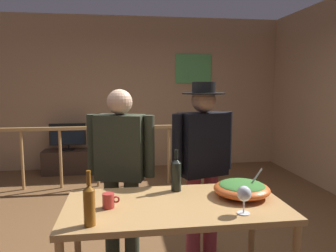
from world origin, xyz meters
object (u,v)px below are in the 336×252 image
salad_bowl (242,188)px  person_standing_right (203,156)px  stair_railing (129,146)px  mug_red (109,201)px  flat_screen_tv (68,135)px  serving_table (175,214)px  framed_picture (193,69)px  person_standing_left (121,164)px  wine_bottle_amber (89,204)px  tv_console (69,161)px  wine_glass (244,195)px  wine_bottle_dark (177,174)px

salad_bowl → person_standing_right: bearing=102.1°
stair_railing → person_standing_right: size_ratio=2.13×
mug_red → flat_screen_tv: bearing=102.6°
serving_table → framed_picture: bearing=75.9°
person_standing_left → serving_table: bearing=135.4°
stair_railing → wine_bottle_amber: (-0.30, -3.25, 0.29)m
framed_picture → mug_red: 4.54m
flat_screen_tv → person_standing_right: 3.56m
tv_console → wine_glass: (1.69, -4.08, 0.71)m
wine_bottle_dark → person_standing_right: (0.31, 0.43, 0.03)m
tv_console → wine_bottle_amber: wine_bottle_amber is taller
flat_screen_tv → person_standing_right: size_ratio=0.39×
wine_glass → wine_bottle_amber: (-0.93, -0.04, 0.00)m
salad_bowl → wine_glass: salad_bowl is taller
framed_picture → mug_red: size_ratio=6.10×
tv_console → person_standing_right: (1.67, -3.16, 0.75)m
wine_glass → mug_red: size_ratio=1.57×
serving_table → wine_bottle_amber: (-0.54, -0.28, 0.20)m
flat_screen_tv → salad_bowl: (1.80, -3.75, 0.16)m
serving_table → person_standing_left: (-0.36, 0.68, 0.20)m
person_standing_left → person_standing_right: bearing=-162.7°
framed_picture → mug_red: framed_picture is taller
wine_bottle_dark → serving_table: bearing=-101.8°
stair_railing → wine_glass: (0.63, -3.22, 0.29)m
flat_screen_tv → wine_bottle_amber: bearing=-79.4°
salad_bowl → person_standing_right: person_standing_right is taller
framed_picture → stair_railing: (-1.28, -1.16, -1.26)m
tv_console → flat_screen_tv: (-0.00, -0.03, 0.49)m
salad_bowl → mug_red: 0.94m
mug_red → wine_bottle_amber: bearing=-110.9°
flat_screen_tv → person_standing_left: (0.94, -3.13, 0.22)m
stair_railing → wine_bottle_dark: wine_bottle_dark is taller
tv_console → mug_red: 4.01m
wine_glass → stair_railing: bearing=101.1°
flat_screen_tv → person_standing_right: person_standing_right is taller
salad_bowl → person_standing_right: size_ratio=0.25×
tv_console → person_standing_left: size_ratio=0.58×
salad_bowl → serving_table: bearing=-172.5°
stair_railing → flat_screen_tv: size_ratio=5.51×
serving_table → salad_bowl: (0.50, 0.07, 0.14)m
serving_table → person_standing_left: size_ratio=0.95×
mug_red → wine_bottle_dark: bearing=29.0°
tv_console → mug_red: bearing=-77.5°
flat_screen_tv → stair_railing: bearing=-38.1°
tv_console → flat_screen_tv: size_ratio=1.44×
salad_bowl → mug_red: bearing=-174.7°
wine_bottle_dark → person_standing_right: bearing=54.0°
tv_console → wine_bottle_dark: bearing=-69.3°
wine_glass → tv_console: bearing=112.5°
wine_glass → person_standing_right: 0.92m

